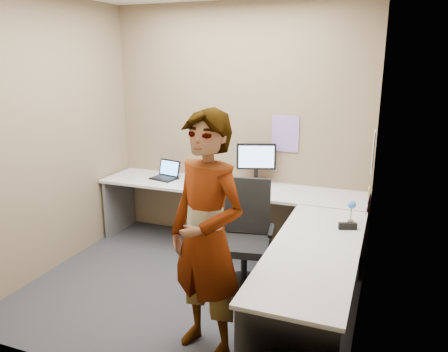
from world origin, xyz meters
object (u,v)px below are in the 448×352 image
at_px(desk, 249,221).
at_px(office_chair, 245,246).
at_px(monitor, 256,159).
at_px(person, 207,238).

bearing_deg(desk, office_chair, -81.68).
xyz_separation_m(monitor, person, (0.23, -1.93, -0.13)).
bearing_deg(monitor, office_chair, -97.48).
bearing_deg(desk, monitor, 102.54).
bearing_deg(monitor, person, -102.25).
xyz_separation_m(desk, office_chair, (0.03, -0.21, -0.17)).
bearing_deg(office_chair, person, -98.53).
relative_size(desk, person, 1.67).
relative_size(desk, office_chair, 2.94).
height_order(desk, office_chair, office_chair).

